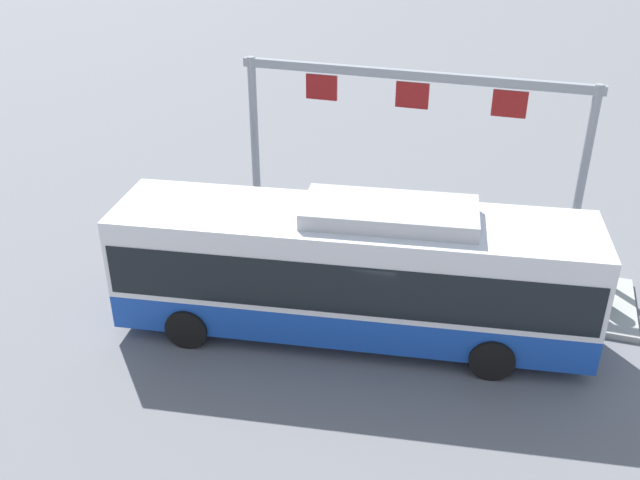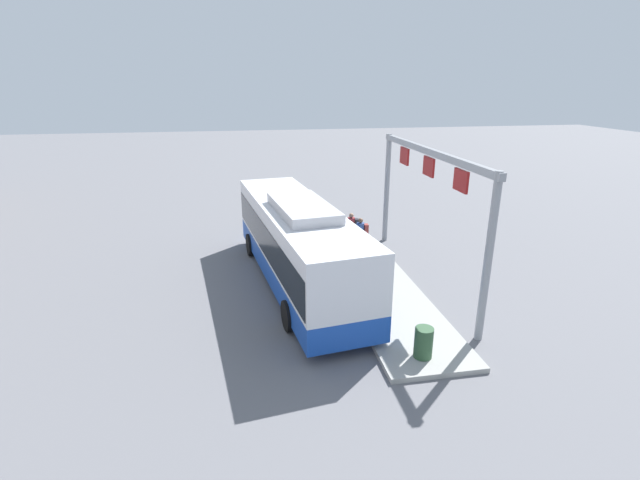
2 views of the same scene
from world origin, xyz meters
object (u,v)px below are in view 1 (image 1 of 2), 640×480
(person_boarding, at_px, (254,223))
(trash_bin, at_px, (604,290))
(person_waiting_mid, at_px, (351,241))
(bus_main, at_px, (352,267))
(person_waiting_near, at_px, (300,224))

(person_boarding, relative_size, trash_bin, 1.86)
(trash_bin, bearing_deg, person_waiting_mid, 1.38)
(bus_main, height_order, trash_bin, bus_main)
(person_boarding, xyz_separation_m, person_waiting_near, (-1.40, -0.07, 0.16))
(bus_main, xyz_separation_m, person_waiting_mid, (0.72, -2.61, -0.76))
(person_boarding, xyz_separation_m, person_waiting_mid, (-3.03, 0.45, 0.16))
(bus_main, height_order, person_waiting_mid, bus_main)
(bus_main, height_order, person_boarding, bus_main)
(bus_main, relative_size, person_waiting_mid, 6.70)
(trash_bin, bearing_deg, person_waiting_near, -2.56)
(person_waiting_mid, xyz_separation_m, trash_bin, (-6.52, -0.16, -0.44))
(person_boarding, distance_m, trash_bin, 9.56)
(person_waiting_near, bearing_deg, trash_bin, 91.76)
(person_waiting_mid, relative_size, trash_bin, 1.86)
(trash_bin, bearing_deg, person_boarding, -1.79)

